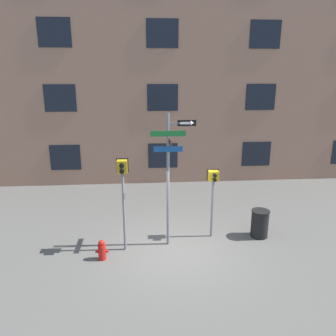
{
  "coord_description": "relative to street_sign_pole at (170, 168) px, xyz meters",
  "views": [
    {
      "loc": [
        -1.0,
        -9.16,
        5.36
      ],
      "look_at": [
        -0.24,
        0.45,
        2.59
      ],
      "focal_mm": 35.0,
      "sensor_mm": 36.0,
      "label": 1
    }
  ],
  "objects": [
    {
      "name": "pedestrian_signal_left",
      "position": [
        -1.44,
        -0.25,
        -0.31
      ],
      "size": [
        0.36,
        0.4,
        2.96
      ],
      "color": "slate",
      "rests_on": "ground_plane"
    },
    {
      "name": "trash_bin",
      "position": [
        3.09,
        0.28,
        -2.12
      ],
      "size": [
        0.61,
        0.61,
        0.95
      ],
      "color": "black",
      "rests_on": "ground_plane"
    },
    {
      "name": "street_sign_pole",
      "position": [
        0.0,
        0.0,
        0.0
      ],
      "size": [
        1.37,
        0.96,
        4.27
      ],
      "color": "slate",
      "rests_on": "ground_plane"
    },
    {
      "name": "ground_plane",
      "position": [
        0.18,
        -0.44,
        -2.6
      ],
      "size": [
        60.0,
        60.0,
        0.0
      ],
      "primitive_type": "plane",
      "color": "#595651"
    },
    {
      "name": "building_facade",
      "position": [
        0.18,
        6.62,
        3.11
      ],
      "size": [
        24.0,
        0.63,
        11.43
      ],
      "color": "#936B56",
      "rests_on": "ground_plane"
    },
    {
      "name": "pedestrian_signal_right",
      "position": [
        1.46,
        0.43,
        -0.75
      ],
      "size": [
        0.39,
        0.4,
        2.36
      ],
      "color": "slate",
      "rests_on": "ground_plane"
    },
    {
      "name": "fire_hydrant",
      "position": [
        -2.11,
        -0.76,
        -2.3
      ],
      "size": [
        0.39,
        0.23,
        0.63
      ],
      "color": "red",
      "rests_on": "ground_plane"
    }
  ]
}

